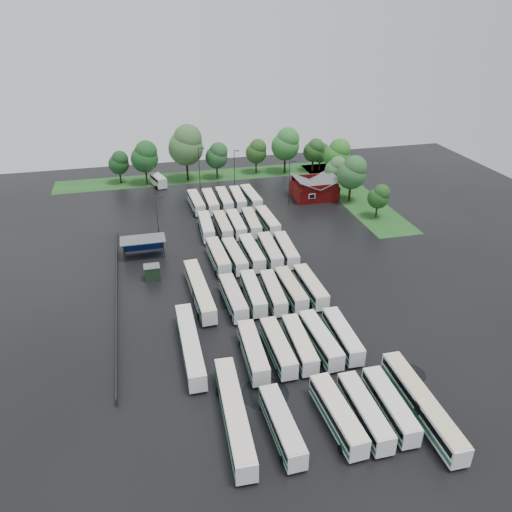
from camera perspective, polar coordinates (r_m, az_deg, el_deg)
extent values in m
plane|color=black|center=(79.07, 0.68, -5.71)|extent=(160.00, 160.00, 0.00)
cube|color=maroon|center=(121.55, 6.66, 7.42)|extent=(10.00, 8.00, 3.40)
cube|color=#4C4F51|center=(119.86, 5.59, 8.50)|extent=(5.07, 8.60, 2.19)
cube|color=#4C4F51|center=(121.55, 7.85, 8.64)|extent=(5.07, 8.60, 2.19)
cube|color=maroon|center=(117.30, 7.39, 7.75)|extent=(9.00, 0.20, 1.20)
cube|color=silver|center=(117.24, 6.42, 6.81)|extent=(1.60, 0.12, 1.20)
cylinder|color=#2D2D30|center=(93.79, -14.86, 0.22)|extent=(0.16, 0.16, 3.40)
cylinder|color=#2D2D30|center=(93.75, -10.49, 0.72)|extent=(0.16, 0.16, 3.40)
cylinder|color=#2D2D30|center=(96.66, -14.88, 1.08)|extent=(0.16, 0.16, 3.40)
cylinder|color=#2D2D30|center=(96.62, -10.64, 1.55)|extent=(0.16, 0.16, 3.40)
cube|color=#4C4F51|center=(94.35, -12.83, 1.87)|extent=(8.20, 4.20, 0.15)
cube|color=navy|center=(96.88, -12.76, 1.34)|extent=(7.60, 0.08, 2.60)
cube|color=black|center=(87.36, -11.77, -1.88)|extent=(2.50, 2.00, 2.50)
cube|color=#4C4F51|center=(86.73, -11.85, -1.13)|extent=(2.70, 2.20, 0.12)
cube|color=#1B4C19|center=(137.07, -5.36, 9.10)|extent=(80.00, 10.00, 0.01)
cube|color=#1B4C19|center=(125.84, 10.94, 6.99)|extent=(10.00, 50.00, 0.01)
cube|color=#2D2D30|center=(83.88, -15.63, -4.23)|extent=(0.10, 50.00, 1.20)
cube|color=white|center=(57.91, 2.98, -18.78)|extent=(2.56, 10.69, 2.43)
cube|color=black|center=(57.56, 2.99, -18.44)|extent=(2.60, 10.26, 0.78)
cube|color=#085935|center=(58.30, 2.97, -19.14)|extent=(2.60, 10.48, 0.54)
cube|color=silver|center=(57.00, 3.01, -17.90)|extent=(2.46, 10.37, 0.11)
cylinder|color=black|center=(56.67, 4.00, -22.03)|extent=(2.26, 0.85, 0.85)
cylinder|color=black|center=(61.05, 2.00, -17.32)|extent=(2.26, 0.85, 0.85)
cube|color=white|center=(59.59, 9.30, -17.43)|extent=(2.86, 11.19, 2.54)
cube|color=black|center=(59.23, 9.34, -17.09)|extent=(2.89, 10.75, 0.81)
cube|color=#0D5436|center=(59.98, 9.26, -17.81)|extent=(2.89, 10.97, 0.56)
cube|color=beige|center=(58.67, 9.40, -16.52)|extent=(2.75, 10.85, 0.11)
cylinder|color=black|center=(58.33, 10.60, -20.66)|extent=(2.36, 0.89, 0.89)
cylinder|color=black|center=(62.77, 7.95, -16.06)|extent=(2.36, 0.89, 0.89)
cube|color=white|center=(60.51, 12.29, -16.97)|extent=(2.28, 10.83, 2.48)
cube|color=black|center=(60.16, 12.34, -16.63)|extent=(2.33, 10.40, 0.79)
cube|color=#1B5E3D|center=(60.89, 12.23, -17.34)|extent=(2.33, 10.61, 0.55)
cube|color=silver|center=(59.62, 12.41, -16.09)|extent=(2.19, 10.50, 0.11)
cylinder|color=black|center=(59.31, 13.65, -20.04)|extent=(2.30, 0.87, 0.87)
cylinder|color=black|center=(63.56, 10.82, -15.69)|extent=(2.30, 0.87, 0.87)
cube|color=white|center=(61.93, 15.05, -16.13)|extent=(2.38, 10.75, 2.46)
cube|color=black|center=(61.60, 15.10, -15.80)|extent=(2.43, 10.32, 0.79)
cube|color=#0C5532|center=(62.30, 14.98, -16.49)|extent=(2.42, 10.53, 0.54)
cube|color=silver|center=(61.08, 15.20, -15.26)|extent=(2.29, 10.42, 0.11)
cylinder|color=black|center=(60.76, 16.45, -19.06)|extent=(2.28, 0.86, 0.86)
cylinder|color=black|center=(64.90, 13.49, -14.94)|extent=(2.28, 0.86, 0.86)
cube|color=white|center=(67.24, -0.37, -10.83)|extent=(2.65, 11.05, 2.52)
cube|color=black|center=(66.93, -0.37, -10.49)|extent=(2.69, 10.62, 0.81)
cube|color=#09603E|center=(67.59, -0.36, -11.19)|extent=(2.68, 10.84, 0.55)
cube|color=beige|center=(66.43, -0.37, -9.95)|extent=(2.54, 10.72, 0.11)
cylinder|color=black|center=(65.43, 0.38, -13.55)|extent=(2.33, 0.88, 0.88)
cylinder|color=black|center=(70.71, -1.04, -9.90)|extent=(2.33, 0.88, 0.88)
cube|color=white|center=(68.06, 2.52, -10.35)|extent=(2.32, 10.78, 2.47)
cube|color=black|center=(67.76, 2.53, -10.02)|extent=(2.37, 10.35, 0.79)
cube|color=#08542D|center=(68.40, 2.51, -10.70)|extent=(2.36, 10.56, 0.54)
cube|color=beige|center=(67.28, 2.55, -9.49)|extent=(2.23, 10.45, 0.11)
cylinder|color=black|center=(66.31, 3.35, -12.96)|extent=(2.29, 0.86, 0.86)
cylinder|color=black|center=(71.43, 1.73, -9.47)|extent=(2.29, 0.86, 0.86)
cube|color=white|center=(68.82, 4.97, -9.95)|extent=(2.58, 10.78, 2.46)
cube|color=black|center=(68.52, 4.99, -9.63)|extent=(2.62, 10.36, 0.79)
cube|color=#166043|center=(69.15, 4.96, -10.31)|extent=(2.61, 10.57, 0.54)
cube|color=beige|center=(68.05, 5.02, -9.11)|extent=(2.48, 10.46, 0.11)
cylinder|color=black|center=(67.09, 5.87, -12.51)|extent=(2.28, 0.86, 0.86)
cylinder|color=black|center=(72.14, 4.07, -9.12)|extent=(2.28, 0.86, 0.86)
cube|color=white|center=(69.85, 7.35, -9.41)|extent=(2.76, 11.05, 2.51)
cube|color=black|center=(69.54, 7.37, -9.08)|extent=(2.80, 10.62, 0.80)
cube|color=#176740|center=(70.18, 7.32, -9.77)|extent=(2.80, 10.84, 0.55)
cube|color=silver|center=(69.07, 7.41, -8.55)|extent=(2.66, 10.72, 0.11)
cylinder|color=black|center=(68.09, 8.33, -11.97)|extent=(2.33, 0.88, 0.88)
cylinder|color=black|center=(73.20, 6.32, -8.60)|extent=(2.33, 0.88, 0.88)
cube|color=white|center=(71.06, 9.85, -8.94)|extent=(2.45, 10.71, 2.44)
cube|color=black|center=(70.78, 9.88, -8.62)|extent=(2.50, 10.28, 0.78)
cube|color=#0E6744|center=(71.38, 9.81, -9.28)|extent=(2.49, 10.50, 0.54)
cube|color=silver|center=(70.32, 9.93, -8.11)|extent=(2.36, 10.39, 0.11)
cylinder|color=black|center=(69.38, 10.86, -11.36)|extent=(2.27, 0.85, 0.85)
cylinder|color=black|center=(74.28, 8.75, -8.19)|extent=(2.27, 0.85, 0.85)
cube|color=white|center=(78.08, -2.62, -4.76)|extent=(2.61, 11.03, 2.51)
cube|color=black|center=(77.81, -2.63, -4.44)|extent=(2.65, 10.60, 0.80)
cube|color=#21674B|center=(78.38, -2.61, -5.10)|extent=(2.64, 10.82, 0.55)
cube|color=beige|center=(77.39, -2.64, -3.94)|extent=(2.50, 10.70, 0.11)
cylinder|color=black|center=(75.91, -2.07, -6.94)|extent=(2.33, 0.88, 0.88)
cylinder|color=black|center=(81.67, -3.09, -4.21)|extent=(2.33, 0.88, 0.88)
cube|color=white|center=(79.23, -0.32, -4.23)|extent=(2.53, 10.79, 2.46)
cube|color=black|center=(78.97, -0.32, -3.93)|extent=(2.57, 10.36, 0.79)
cube|color=#1D6748|center=(79.52, -0.32, -4.56)|extent=(2.57, 10.58, 0.54)
cube|color=silver|center=(78.56, -0.33, -3.44)|extent=(2.43, 10.47, 0.11)
cylinder|color=black|center=(77.10, 0.28, -6.32)|extent=(2.28, 0.86, 0.86)
cylinder|color=black|center=(82.72, -0.88, -3.73)|extent=(2.28, 0.86, 0.86)
cube|color=white|center=(79.46, 1.98, -4.16)|extent=(2.67, 10.65, 2.42)
cube|color=black|center=(79.20, 1.99, -3.87)|extent=(2.71, 10.23, 0.77)
cube|color=#1D593F|center=(79.74, 1.97, -4.49)|extent=(2.71, 10.44, 0.53)
cube|color=beige|center=(78.80, 1.99, -3.39)|extent=(2.57, 10.33, 0.11)
cylinder|color=black|center=(77.40, 2.64, -6.21)|extent=(2.24, 0.85, 0.85)
cylinder|color=black|center=(82.86, 1.34, -3.68)|extent=(2.24, 0.85, 0.85)
cube|color=white|center=(80.41, 3.99, -3.77)|extent=(2.51, 10.85, 2.48)
cube|color=black|center=(80.16, 4.01, -3.47)|extent=(2.55, 10.42, 0.79)
cube|color=#095E39|center=(80.70, 3.98, -4.10)|extent=(2.55, 10.64, 0.54)
cube|color=beige|center=(79.75, 4.02, -2.98)|extent=(2.41, 10.53, 0.11)
cylinder|color=black|center=(78.32, 4.72, -5.82)|extent=(2.30, 0.86, 0.86)
cylinder|color=black|center=(83.87, 3.26, -3.29)|extent=(2.30, 0.86, 0.86)
cube|color=white|center=(81.35, 6.24, -3.46)|extent=(2.48, 10.91, 2.49)
cube|color=black|center=(81.10, 6.26, -3.16)|extent=(2.52, 10.47, 0.80)
cube|color=#0A6438|center=(81.64, 6.22, -3.79)|extent=(2.52, 10.69, 0.55)
cube|color=beige|center=(80.70, 6.29, -2.68)|extent=(2.38, 10.58, 0.11)
cylinder|color=black|center=(79.28, 7.03, -5.49)|extent=(2.31, 0.87, 0.87)
cylinder|color=black|center=(84.79, 5.42, -3.00)|extent=(2.31, 0.87, 0.87)
cube|color=white|center=(90.09, -4.35, -0.04)|extent=(2.76, 11.26, 2.56)
cube|color=black|center=(89.85, -4.37, 0.25)|extent=(2.79, 10.81, 0.82)
cube|color=#0A603A|center=(90.35, -4.34, -0.36)|extent=(2.79, 11.03, 0.56)
cube|color=beige|center=(89.48, -4.38, 0.71)|extent=(2.65, 10.92, 0.11)
cylinder|color=black|center=(87.60, -3.92, -1.84)|extent=(2.37, 0.89, 0.89)
cylinder|color=black|center=(93.81, -4.71, 0.26)|extent=(2.37, 0.89, 0.89)
cube|color=white|center=(90.15, -2.46, 0.00)|extent=(2.80, 10.90, 2.47)
cube|color=black|center=(89.92, -2.46, 0.28)|extent=(2.83, 10.47, 0.79)
cube|color=#095B37|center=(90.41, -2.45, -0.31)|extent=(2.84, 10.68, 0.54)
cube|color=beige|center=(89.56, -2.47, 0.72)|extent=(2.69, 10.57, 0.11)
cylinder|color=black|center=(87.77, -1.98, -1.74)|extent=(2.29, 0.86, 0.86)
cylinder|color=black|center=(93.73, -2.87, 0.29)|extent=(2.29, 0.86, 0.86)
cube|color=white|center=(91.13, -0.49, 0.38)|extent=(2.54, 11.18, 2.55)
cube|color=black|center=(90.90, -0.49, 0.67)|extent=(2.58, 10.73, 0.82)
cube|color=#1B6645|center=(91.39, -0.49, 0.07)|extent=(2.58, 10.95, 0.56)
cube|color=silver|center=(90.53, -0.49, 1.13)|extent=(2.44, 10.84, 0.11)
cylinder|color=black|center=(88.68, 0.05, -1.38)|extent=(2.37, 0.89, 0.89)
cylinder|color=black|center=(94.80, -0.99, 0.66)|extent=(2.37, 0.89, 0.89)
cube|color=white|center=(91.82, 1.61, 0.60)|extent=(2.60, 11.20, 2.55)
cube|color=black|center=(91.59, 1.61, 0.88)|extent=(2.65, 10.75, 0.82)
cube|color=#105434|center=(92.08, 1.60, 0.29)|extent=(2.64, 10.98, 0.56)
cube|color=beige|center=(91.22, 1.62, 1.34)|extent=(2.50, 10.86, 0.11)
cylinder|color=black|center=(89.39, 2.20, -1.15)|extent=(2.37, 0.89, 0.89)
cylinder|color=black|center=(95.46, 1.03, 0.86)|extent=(2.37, 0.89, 0.89)
cube|color=white|center=(92.38, 3.46, 0.72)|extent=(2.79, 11.07, 2.52)
cube|color=black|center=(92.15, 3.46, 0.99)|extent=(2.82, 10.64, 0.81)
cube|color=#145537|center=(92.63, 3.45, 0.41)|extent=(2.82, 10.86, 0.55)
cube|color=beige|center=(91.79, 3.48, 1.44)|extent=(2.68, 10.74, 0.11)
cylinder|color=black|center=(90.01, 4.08, -0.99)|extent=(2.33, 0.88, 0.88)
cylinder|color=black|center=(95.94, 2.82, 0.97)|extent=(2.33, 0.88, 0.88)
cube|color=white|center=(102.12, -5.71, 3.37)|extent=(2.66, 10.96, 2.49)
cube|color=black|center=(101.91, -5.72, 3.62)|extent=(2.70, 10.53, 0.80)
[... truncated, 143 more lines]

